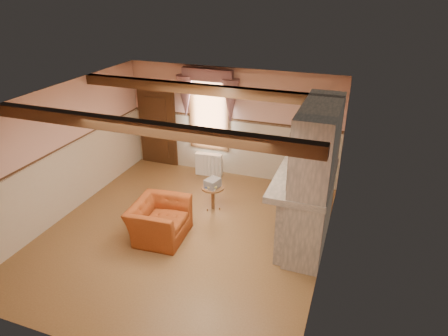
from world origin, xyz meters
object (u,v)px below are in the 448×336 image
(armchair, at_px, (159,220))
(oil_lamp, at_px, (307,164))
(side_table, at_px, (213,198))
(bowl, at_px, (305,173))
(mantel_clock, at_px, (310,159))
(radiator, at_px, (209,164))

(armchair, bearing_deg, oil_lamp, -72.03)
(side_table, distance_m, bowl, 2.42)
(armchair, relative_size, oil_lamp, 4.11)
(bowl, distance_m, mantel_clock, 0.57)
(armchair, bearing_deg, bowl, -75.83)
(radiator, xyz_separation_m, bowl, (2.77, -2.06, 1.17))
(oil_lamp, bearing_deg, armchair, -157.97)
(armchair, height_order, side_table, armchair)
(bowl, bearing_deg, radiator, 143.30)
(radiator, bearing_deg, oil_lamp, -38.53)
(armchair, xyz_separation_m, bowl, (2.64, 0.87, 1.09))
(armchair, relative_size, side_table, 2.09)
(armchair, bearing_deg, mantel_clock, -65.60)
(radiator, relative_size, bowl, 1.89)
(side_table, xyz_separation_m, bowl, (2.04, -0.50, 1.19))
(side_table, xyz_separation_m, oil_lamp, (2.04, -0.30, 1.29))
(armchair, relative_size, mantel_clock, 4.80)
(side_table, distance_m, oil_lamp, 2.43)
(side_table, height_order, bowl, bowl)
(side_table, xyz_separation_m, mantel_clock, (2.04, 0.06, 1.25))
(armchair, xyz_separation_m, oil_lamp, (2.64, 1.07, 1.19))
(armchair, relative_size, radiator, 1.64)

